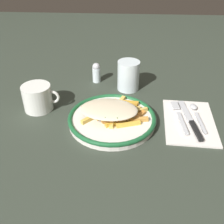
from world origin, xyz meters
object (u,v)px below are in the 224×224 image
Objects in this scene: coffee_mug at (38,98)px; knife at (192,122)px; fries_heap at (112,111)px; napkin at (189,121)px; spoon at (196,112)px; water_glass at (128,76)px; salt_shaker at (96,72)px; fork at (180,116)px; plate at (112,119)px.

knife is at bearing -7.80° from coffee_mug.
fries_heap is 0.24m from napkin.
water_glass is (-0.22, 0.17, 0.04)m from spoon.
fries_heap is 1.01× the size of knife.
fork is at bearing -39.96° from salt_shaker.
spoon is 1.26× the size of coffee_mug.
fork reaches higher than napkin.
spoon is 0.51m from coffee_mug.
salt_shaker is (-0.32, 0.25, 0.03)m from napkin.
knife is at bearing -0.52° from plate.
spoon is 1.98× the size of salt_shaker.
knife reaches higher than fork.
water_glass is at bearing 130.61° from fork.
spoon reaches higher than napkin.
water_glass is at bearing 27.83° from coffee_mug.
coffee_mug is 0.27m from salt_shaker.
knife is 1.38× the size of spoon.
fries_heap reaches higher than spoon.
fries_heap reaches higher than knife.
napkin is at bearing -126.46° from spoon.
fork is at bearing -157.51° from spoon.
fries_heap is at bearing 178.02° from knife.
fork is (0.21, 0.03, -0.00)m from plate.
knife is (0.03, -0.03, 0.00)m from fork.
plate is 1.77× the size of spoon.
salt_shaker reaches higher than knife.
salt_shaker is (-0.29, 0.24, 0.03)m from fork.
coffee_mug is (-0.46, 0.04, 0.03)m from fork.
salt_shaker is at bearing 140.04° from fork.
plate is at bearing -92.10° from fries_heap.
fries_heap is (0.00, 0.01, 0.03)m from plate.
knife is 0.30m from water_glass.
spoon is (0.27, 0.05, -0.00)m from plate.
plate is 0.26m from coffee_mug.
coffee_mug reaches higher than knife.
spoon is at bearing -37.61° from water_glass.
knife is 1.95× the size of water_glass.
plate is at bearing -169.05° from spoon.
napkin is at bearing -5.65° from coffee_mug.
water_glass is (0.05, 0.22, 0.04)m from plate.
fries_heap is at bearing -73.79° from salt_shaker.
fries_heap is at bearing -102.38° from water_glass.
napkin is 0.28m from water_glass.
fries_heap reaches higher than fork.
napkin is at bearing -38.65° from salt_shaker.
plate is 1.29× the size of knife.
plate is 0.28m from salt_shaker.
fries_heap is 1.96× the size of water_glass.
napkin is (0.24, 0.02, -0.01)m from plate.
napkin is 0.41m from salt_shaker.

